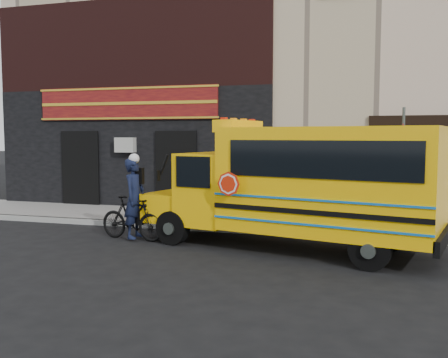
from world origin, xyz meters
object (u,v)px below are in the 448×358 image
bicycle (132,218)px  cyclist (135,200)px  sign_pole (402,167)px  school_bus (301,183)px

bicycle → cyclist: 0.45m
sign_pole → bicycle: size_ratio=1.80×
cyclist → sign_pole: bearing=-72.4°
school_bus → cyclist: size_ratio=3.66×
sign_pole → bicycle: (-6.35, -1.94, -1.25)m
school_bus → sign_pole: 2.92m
sign_pole → cyclist: bearing=-163.2°
sign_pole → cyclist: (-6.29, -1.90, -0.81)m
sign_pole → school_bus: bearing=-139.9°
sign_pole → cyclist: size_ratio=1.65×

